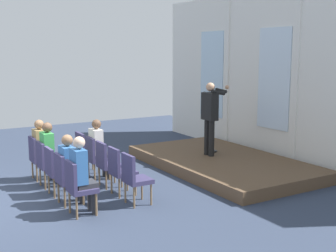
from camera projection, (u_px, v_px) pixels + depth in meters
ground_plane at (14, 202)px, 8.23m from camera, size 16.68×16.68×0.00m
rear_partition at (277, 76)px, 11.09m from camera, size 9.72×0.14×4.29m
stage_platform at (222, 163)px, 10.63m from camera, size 4.66×2.66×0.26m
speaker at (210, 113)px, 10.67m from camera, size 0.50×0.69×1.76m
mic_stand at (212, 138)px, 11.17m from camera, size 0.28×0.28×1.55m
chair_r0_c0 at (85, 150)px, 10.13m from camera, size 0.46×0.44×0.94m
chair_r0_c1 at (95, 155)px, 9.60m from camera, size 0.46×0.44×0.94m
audience_r0_c1 at (98, 146)px, 9.61m from camera, size 0.36×0.39×1.31m
chair_r0_c2 at (107, 161)px, 9.08m from camera, size 0.46×0.44×0.94m
chair_r0_c3 at (119, 168)px, 8.55m from camera, size 0.46×0.44×0.94m
chair_r0_c4 at (134, 176)px, 8.02m from camera, size 0.46×0.44×0.94m
chair_r1_c0 at (38, 155)px, 9.60m from camera, size 0.46×0.44×0.94m
audience_r1_c0 at (42, 146)px, 9.61m from camera, size 0.36×0.39×1.31m
chair_r1_c1 at (46, 161)px, 9.07m from camera, size 0.46×0.44×0.94m
audience_r1_c1 at (50, 151)px, 9.08m from camera, size 0.36×0.39×1.33m
chair_r1_c2 at (56, 168)px, 8.55m from camera, size 0.46×0.44×0.94m
chair_r1_c3 at (66, 176)px, 8.02m from camera, size 0.46×0.44×0.94m
audience_r1_c3 at (70, 166)px, 8.03m from camera, size 0.36×0.39×1.28m
chair_r1_c4 at (78, 185)px, 7.49m from camera, size 0.46×0.44×0.94m
audience_r1_c4 at (82, 172)px, 7.50m from camera, size 0.36×0.39×1.35m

